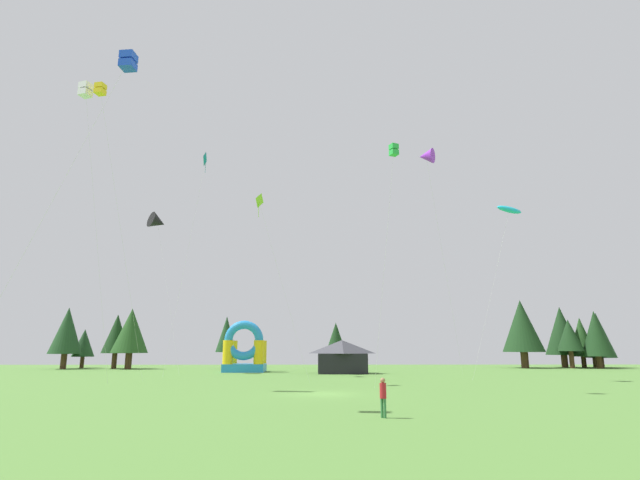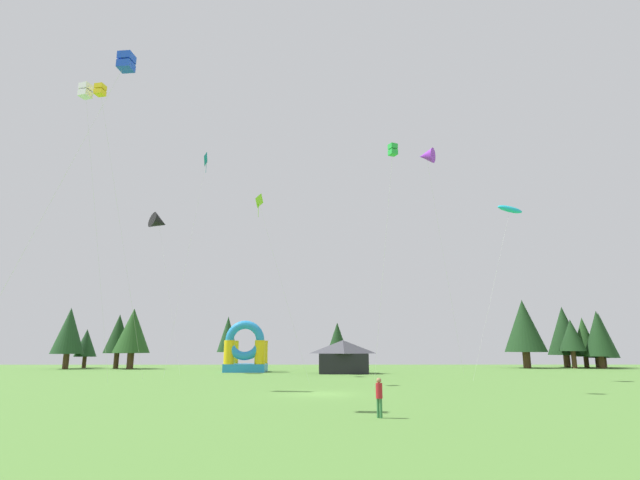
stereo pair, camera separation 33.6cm
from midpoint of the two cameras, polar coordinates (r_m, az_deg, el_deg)
ground_plane at (r=34.17m, az=0.03°, el=-17.39°), size 120.00×120.00×0.00m
kite_yellow_box at (r=47.05m, az=-24.23°, el=15.49°), size 2.55×10.24×24.68m
kite_teal_diamond at (r=61.83m, az=-13.15°, el=8.90°), size 2.96×3.38×25.90m
kite_lime_diamond at (r=45.29m, az=-7.32°, el=4.32°), size 5.14×2.31×16.56m
kite_white_box at (r=47.78m, az=-25.65°, el=15.31°), size 2.43×6.01×24.85m
kite_purple_delta at (r=53.79m, az=11.99°, el=9.43°), size 6.07×9.37×23.61m
kite_black_delta at (r=68.51m, az=-18.38°, el=1.99°), size 7.26×7.85×20.52m
kite_cyan_parafoil at (r=56.24m, az=20.86°, el=3.29°), size 7.64×3.79×18.04m
kite_green_box at (r=38.94m, az=8.27°, el=10.14°), size 1.89×3.75×18.34m
kite_blue_box at (r=32.87m, az=-21.61°, el=18.59°), size 8.91×1.44×19.98m
person_left_edge at (r=22.86m, az=6.86°, el=-17.25°), size 0.41×0.41×1.69m
inflatable_yellow_castle at (r=65.65m, az=-8.86°, el=-12.81°), size 5.21×4.70×6.43m
festival_tent at (r=61.49m, az=2.41°, el=-13.32°), size 5.82×4.40×3.94m
tree_row_0 at (r=83.51m, az=-27.32°, el=-9.30°), size 4.65×4.65×8.94m
tree_row_1 at (r=86.17m, az=-25.72°, el=-10.68°), size 3.31×3.31×5.87m
tree_row_2 at (r=81.78m, az=-22.56°, el=-9.99°), size 4.03×4.03×8.02m
tree_row_3 at (r=79.67m, az=-21.14°, el=-9.77°), size 5.29×5.29×8.80m
tree_row_4 at (r=76.68m, az=-10.89°, el=-10.68°), size 3.07×3.07×7.67m
tree_row_5 at (r=77.39m, az=1.72°, el=-11.08°), size 2.80×2.80×6.87m
tree_row_6 at (r=84.22m, az=22.18°, el=-9.19°), size 6.25×6.25×10.41m
tree_row_7 at (r=85.82m, az=26.74°, el=-9.83°), size 3.89×3.89×7.32m
tree_row_8 at (r=89.34m, az=26.03°, el=-9.41°), size 5.41×5.41×9.54m
tree_row_9 at (r=90.57m, az=27.85°, el=-9.89°), size 3.99×3.99×7.82m
tree_row_10 at (r=86.82m, az=29.17°, el=-9.42°), size 4.59×4.59×8.57m
tree_row_11 at (r=90.04m, az=28.84°, el=-9.94°), size 3.18×3.18×6.57m
tree_row_12 at (r=91.27m, az=29.35°, el=-9.57°), size 4.76×4.76×8.54m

